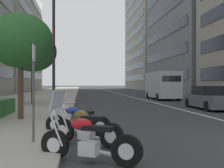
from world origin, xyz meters
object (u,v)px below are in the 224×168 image
Objects in this scene: motorcycle_nearest_camera at (77,122)px; street_lamp_with_banners at (59,25)px; motorcycle_by_sign_pole at (87,141)px; motorcycle_mid_row at (86,129)px; car_lead_in_lane at (209,98)px; delivery_van_ahead at (162,85)px; street_tree_near_plaza_corner at (33,52)px; street_tree_mid_sidewalk at (21,41)px; parking_sign_by_curb at (34,82)px.

motorcycle_nearest_camera is 10.08m from street_lamp_with_banners.
motorcycle_nearest_camera is 0.23× the size of street_lamp_with_banners.
motorcycle_by_sign_pole reaches higher than motorcycle_mid_row.
street_lamp_with_banners reaches higher than car_lead_in_lane.
street_tree_near_plaza_corner is at bearing 117.56° from delivery_van_ahead.
street_tree_mid_sidewalk is at bearing -31.66° from motorcycle_nearest_camera.
delivery_van_ahead is (18.05, -8.37, 1.06)m from motorcycle_nearest_camera.
motorcycle_by_sign_pole is 2.28m from parking_sign_by_curb.
motorcycle_nearest_camera is at bearing 134.85° from car_lead_in_lane.
street_lamp_with_banners reaches higher than motorcycle_nearest_camera.
motorcycle_mid_row is 0.39× the size of car_lead_in_lane.
car_lead_in_lane is 13.07m from parking_sign_by_curb.
street_tree_mid_sidewalk is 0.82× the size of street_tree_near_plaza_corner.
motorcycle_by_sign_pole is 13.27m from car_lead_in_lane.
street_lamp_with_banners reaches higher than delivery_van_ahead.
motorcycle_nearest_camera is at bearing -164.40° from street_tree_near_plaza_corner.
car_lead_in_lane is at bearing -115.65° from motorcycle_nearest_camera.
delivery_van_ahead reaches higher than car_lead_in_lane.
street_lamp_with_banners is 4.21m from street_tree_near_plaza_corner.
delivery_van_ahead reaches higher than parking_sign_by_curb.
delivery_van_ahead is (19.45, -8.13, 1.05)m from motorcycle_mid_row.
street_tree_mid_sidewalk is (3.06, 2.33, 2.95)m from motorcycle_nearest_camera.
street_tree_mid_sidewalk is at bearing -22.97° from motorcycle_mid_row.
parking_sign_by_curb reaches higher than motorcycle_mid_row.
street_lamp_with_banners reaches higher than parking_sign_by_curb.
street_lamp_with_banners reaches higher than street_tree_mid_sidewalk.
car_lead_in_lane reaches higher than motorcycle_nearest_camera.
motorcycle_mid_row is (1.53, -0.00, -0.02)m from motorcycle_by_sign_pole.
parking_sign_by_curb is at bearing -164.39° from street_tree_mid_sidewalk.
motorcycle_mid_row is 1.42m from motorcycle_nearest_camera.
car_lead_in_lane is at bearing -110.84° from street_tree_near_plaza_corner.
motorcycle_mid_row reaches higher than motorcycle_nearest_camera.
motorcycle_mid_row is 0.41× the size of street_tree_mid_sidewalk.
delivery_van_ahead is 13.40m from street_tree_near_plaza_corner.
motorcycle_by_sign_pole is at bearing 115.74° from motorcycle_nearest_camera.
street_tree_mid_sidewalk is at bearing 115.40° from car_lead_in_lane.
motorcycle_mid_row is at bearing 158.03° from delivery_van_ahead.
motorcycle_by_sign_pole is 1.13× the size of motorcycle_mid_row.
parking_sign_by_curb is 0.28× the size of street_lamp_with_banners.
motorcycle_mid_row is at bearing -150.05° from street_tree_mid_sidewalk.
motorcycle_nearest_camera is at bearing -43.10° from motorcycle_mid_row.
motorcycle_nearest_camera is 11.24m from car_lead_in_lane.
delivery_van_ahead is (20.97, -8.13, 1.03)m from motorcycle_by_sign_pole.
street_tree_mid_sidewalk is (-5.68, 1.12, -1.92)m from street_lamp_with_banners.
parking_sign_by_curb is (1.44, 1.29, 1.20)m from motorcycle_by_sign_pole.
parking_sign_by_curb is at bearing 75.67° from motorcycle_nearest_camera.
parking_sign_by_curb is (-0.09, 1.30, 1.22)m from motorcycle_mid_row.
street_lamp_with_banners is at bearing -147.06° from street_tree_near_plaza_corner.
street_tree_mid_sidewalk is (4.46, 2.57, 2.94)m from motorcycle_mid_row.
parking_sign_by_curb reaches higher than motorcycle_nearest_camera.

